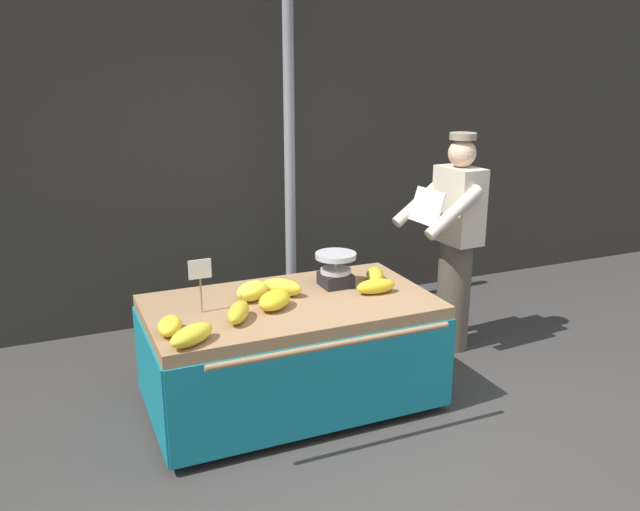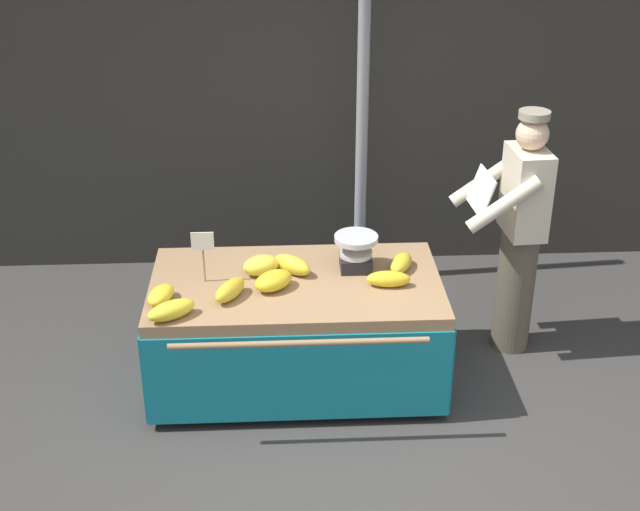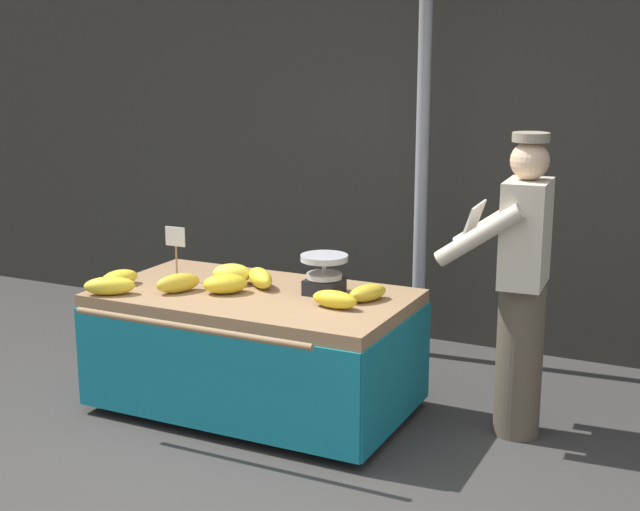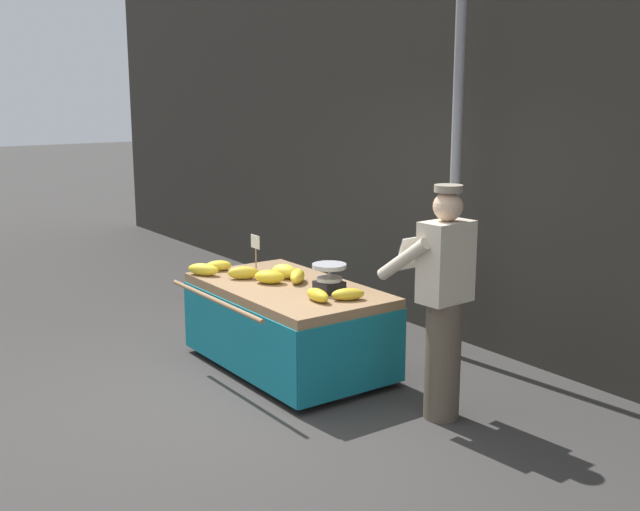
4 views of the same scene
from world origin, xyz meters
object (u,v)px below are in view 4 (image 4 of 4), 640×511
at_px(banana_bunch_2, 297,276).
at_px(banana_bunch_4, 284,271).
at_px(banana_bunch_7, 348,294).
at_px(vendor_person, 443,302).
at_px(banana_cart, 288,308).
at_px(street_pole, 455,181).
at_px(banana_bunch_6, 243,273).
at_px(weighing_scale, 329,278).
at_px(banana_bunch_3, 219,266).
at_px(banana_bunch_0, 270,277).
at_px(price_sign, 255,245).
at_px(banana_bunch_1, 318,295).
at_px(banana_bunch_5, 203,269).

xyz_separation_m(banana_bunch_2, banana_bunch_4, (-0.20, -0.01, 0.00)).
distance_m(banana_bunch_7, vendor_person, 0.85).
xyz_separation_m(banana_cart, vendor_person, (1.49, 0.35, 0.33)).
xyz_separation_m(street_pole, banana_bunch_6, (-0.94, -1.59, -0.78)).
distance_m(weighing_scale, banana_bunch_3, 1.26).
height_order(banana_bunch_0, banana_bunch_2, same).
bearing_deg(banana_bunch_4, banana_cart, -26.47).
distance_m(banana_cart, vendor_person, 1.57).
distance_m(price_sign, banana_bunch_7, 1.27).
xyz_separation_m(banana_bunch_1, vendor_person, (0.92, 0.44, 0.08)).
height_order(banana_bunch_4, banana_bunch_6, banana_bunch_4).
xyz_separation_m(weighing_scale, banana_bunch_6, (-0.79, -0.35, -0.06)).
bearing_deg(banana_bunch_1, banana_cart, 170.86).
bearing_deg(banana_bunch_2, banana_bunch_4, -178.28).
xyz_separation_m(price_sign, banana_bunch_0, (0.43, -0.12, -0.19)).
relative_size(weighing_scale, banana_bunch_5, 0.94).
xyz_separation_m(street_pole, banana_bunch_2, (-0.56, -1.28, -0.78)).
bearing_deg(banana_bunch_6, price_sign, 126.76).
bearing_deg(banana_cart, banana_bunch_1, -9.14).
distance_m(street_pole, banana_bunch_1, 1.69).
xyz_separation_m(banana_cart, banana_bunch_2, (-0.02, 0.11, 0.26)).
bearing_deg(banana_bunch_3, vendor_person, 13.92).
xyz_separation_m(banana_bunch_1, banana_bunch_3, (-1.39, -0.13, -0.00)).
bearing_deg(banana_bunch_3, banana_bunch_4, 28.84).
distance_m(banana_bunch_0, banana_bunch_5, 0.68).
distance_m(banana_bunch_0, banana_bunch_6, 0.28).
bearing_deg(banana_bunch_6, banana_cart, 25.98).
relative_size(banana_bunch_6, vendor_person, 0.16).
relative_size(banana_bunch_3, banana_bunch_4, 1.00).
relative_size(banana_bunch_0, banana_bunch_5, 0.88).
relative_size(street_pole, banana_bunch_5, 10.64).
height_order(price_sign, banana_bunch_1, price_sign).
xyz_separation_m(price_sign, banana_bunch_4, (0.35, 0.08, -0.18)).
xyz_separation_m(weighing_scale, banana_bunch_0, (-0.53, -0.24, -0.06)).
relative_size(banana_cart, banana_bunch_2, 6.52).
bearing_deg(street_pole, weighing_scale, -96.73).
bearing_deg(weighing_scale, banana_bunch_1, -53.28).
bearing_deg(banana_bunch_4, vendor_person, 8.11).
bearing_deg(banana_bunch_5, banana_bunch_7, 20.89).
bearing_deg(banana_bunch_0, banana_bunch_5, -151.35).
bearing_deg(banana_bunch_7, banana_cart, -169.74).
relative_size(banana_bunch_1, vendor_person, 0.16).
xyz_separation_m(banana_cart, banana_bunch_3, (-0.81, -0.22, 0.25)).
xyz_separation_m(weighing_scale, banana_bunch_3, (-1.20, -0.37, -0.07)).
relative_size(banana_bunch_1, banana_bunch_7, 1.04).
bearing_deg(banana_bunch_4, banana_bunch_7, 0.93).
xyz_separation_m(banana_bunch_2, banana_bunch_5, (-0.71, -0.53, -0.00)).
bearing_deg(banana_cart, banana_bunch_3, -164.88).
height_order(banana_cart, banana_bunch_7, banana_bunch_7).
bearing_deg(street_pole, banana_bunch_6, -120.52).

